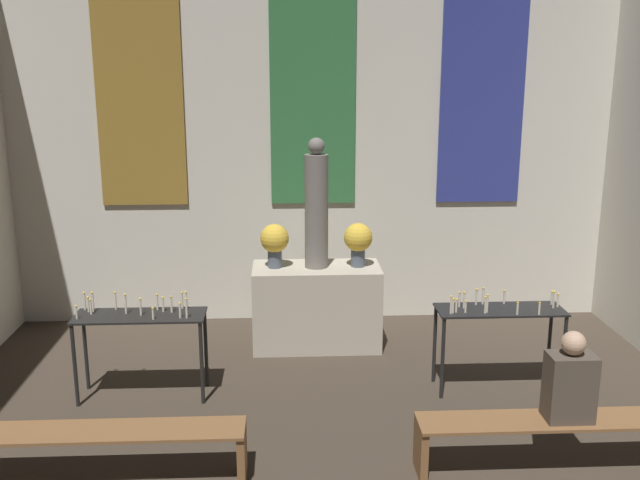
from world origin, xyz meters
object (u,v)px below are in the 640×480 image
object	(u,v)px
flower_vase_right	(358,240)
person_seated	(570,382)
altar	(317,306)
candle_rack_left	(140,326)
statue	(316,207)
pew_back_left	(81,443)
flower_vase_left	(275,241)
candle_rack_right	(499,320)
pew_back_right	(575,430)

from	to	relation	value
flower_vase_right	person_seated	world-z (taller)	flower_vase_right
altar	candle_rack_left	world-z (taller)	candle_rack_left
candle_rack_left	person_seated	size ratio (longest dim) A/B	1.70
statue	candle_rack_left	world-z (taller)	statue
statue	pew_back_left	size ratio (longest dim) A/B	0.58
statue	flower_vase_left	bearing A→B (deg)	180.00
flower_vase_left	flower_vase_right	size ratio (longest dim) A/B	1.00
candle_rack_left	candle_rack_right	distance (m)	3.45
altar	candle_rack_left	bearing A→B (deg)	-144.97
statue	pew_back_left	distance (m)	3.53
flower_vase_right	candle_rack_left	bearing A→B (deg)	-151.07
flower_vase_left	pew_back_left	xyz separation A→B (m)	(-1.45, -2.68, -0.90)
candle_rack_left	person_seated	distance (m)	3.86
person_seated	flower_vase_right	bearing A→B (deg)	117.10
person_seated	pew_back_right	bearing A→B (deg)	-0.00
candle_rack_right	candle_rack_left	bearing A→B (deg)	179.92
pew_back_right	person_seated	bearing A→B (deg)	180.00
flower_vase_left	candle_rack_right	world-z (taller)	flower_vase_left
candle_rack_right	pew_back_right	size ratio (longest dim) A/B	0.49
statue	candle_rack_left	bearing A→B (deg)	-144.97
candle_rack_left	candle_rack_right	size ratio (longest dim) A/B	1.00
flower_vase_right	pew_back_right	world-z (taller)	flower_vase_right
person_seated	altar	bearing A→B (deg)	124.39
flower_vase_right	candle_rack_right	xyz separation A→B (m)	(1.26, -1.22, -0.52)
flower_vase_right	pew_back_left	xyz separation A→B (m)	(-2.37, -2.68, -0.90)
statue	candle_rack_left	distance (m)	2.29
pew_back_left	pew_back_right	bearing A→B (deg)	0.00
altar	flower_vase_right	size ratio (longest dim) A/B	2.90
candle_rack_left	pew_back_right	bearing A→B (deg)	-22.04
candle_rack_right	pew_back_left	bearing A→B (deg)	-157.98
pew_back_right	pew_back_left	bearing A→B (deg)	180.00
pew_back_left	pew_back_right	size ratio (longest dim) A/B	1.00
candle_rack_left	flower_vase_right	bearing A→B (deg)	28.93
flower_vase_left	pew_back_right	distance (m)	3.69
candle_rack_left	pew_back_right	xyz separation A→B (m)	(3.64, -1.47, -0.38)
flower_vase_left	person_seated	bearing A→B (deg)	-49.40
flower_vase_left	pew_back_left	bearing A→B (deg)	-118.33
pew_back_left	pew_back_right	distance (m)	3.82
altar	candle_rack_left	distance (m)	2.12
statue	pew_back_right	world-z (taller)	statue
altar	candle_rack_right	distance (m)	2.12
altar	person_seated	size ratio (longest dim) A/B	1.97
altar	pew_back_left	world-z (taller)	altar
candle_rack_left	candle_rack_right	xyz separation A→B (m)	(3.45, -0.00, -0.00)
altar	flower_vase_left	bearing A→B (deg)	180.00
altar	person_seated	world-z (taller)	person_seated
altar	pew_back_right	xyz separation A→B (m)	(1.91, -2.68, -0.13)
pew_back_right	candle_rack_right	bearing A→B (deg)	97.39
statue	candle_rack_right	bearing A→B (deg)	-35.25
flower_vase_right	pew_back_right	bearing A→B (deg)	-61.67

